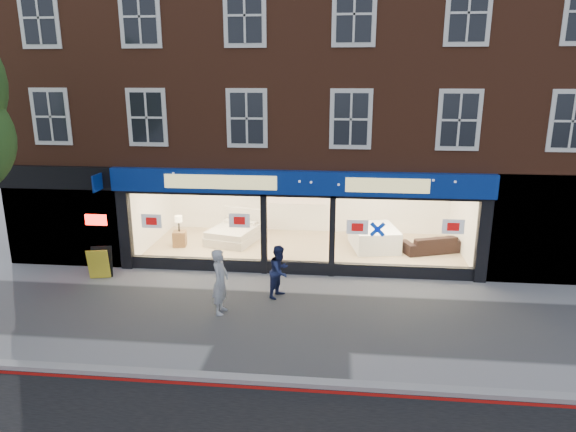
% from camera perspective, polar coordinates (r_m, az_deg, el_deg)
% --- Properties ---
extents(ground, '(120.00, 120.00, 0.00)m').
position_cam_1_polar(ground, '(13.40, -0.05, -11.26)').
color(ground, gray).
rests_on(ground, ground).
extents(kerb_line, '(60.00, 0.10, 0.01)m').
position_cam_1_polar(kerb_line, '(10.74, -1.86, -18.63)').
color(kerb_line, '#8C0A07').
rests_on(kerb_line, ground).
extents(kerb_stone, '(60.00, 0.25, 0.12)m').
position_cam_1_polar(kerb_stone, '(10.87, -1.71, -17.81)').
color(kerb_stone, gray).
rests_on(kerb_stone, ground).
extents(showroom_floor, '(11.00, 4.50, 0.10)m').
position_cam_1_polar(showroom_floor, '(18.21, 1.67, -3.73)').
color(showroom_floor, tan).
rests_on(showroom_floor, ground).
extents(building, '(19.00, 8.26, 10.30)m').
position_cam_1_polar(building, '(18.90, 2.18, 17.38)').
color(building, brown).
rests_on(building, ground).
extents(display_bed, '(1.99, 2.24, 1.07)m').
position_cam_1_polar(display_bed, '(18.94, -5.98, -1.91)').
color(display_bed, beige).
rests_on(display_bed, showroom_floor).
extents(bedside_table, '(0.51, 0.51, 0.55)m').
position_cam_1_polar(bedside_table, '(18.72, -11.94, -2.47)').
color(bedside_table, brown).
rests_on(bedside_table, showroom_floor).
extents(mattress_stack, '(1.81, 2.12, 0.74)m').
position_cam_1_polar(mattress_stack, '(18.39, 9.52, -2.37)').
color(mattress_stack, white).
rests_on(mattress_stack, showroom_floor).
extents(sofa, '(2.18, 1.44, 0.59)m').
position_cam_1_polar(sofa, '(18.41, 15.66, -2.97)').
color(sofa, black).
rests_on(sofa, showroom_floor).
extents(a_board, '(0.71, 0.53, 0.97)m').
position_cam_1_polar(a_board, '(16.69, -20.15, -4.93)').
color(a_board, yellow).
rests_on(a_board, ground).
extents(pedestrian_grey, '(0.46, 0.66, 1.74)m').
position_cam_1_polar(pedestrian_grey, '(13.45, -7.53, -7.22)').
color(pedestrian_grey, '#AAADB2').
rests_on(pedestrian_grey, ground).
extents(pedestrian_blue, '(0.81, 0.89, 1.49)m').
position_cam_1_polar(pedestrian_blue, '(14.34, -0.92, -6.15)').
color(pedestrian_blue, '#1B234B').
rests_on(pedestrian_blue, ground).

